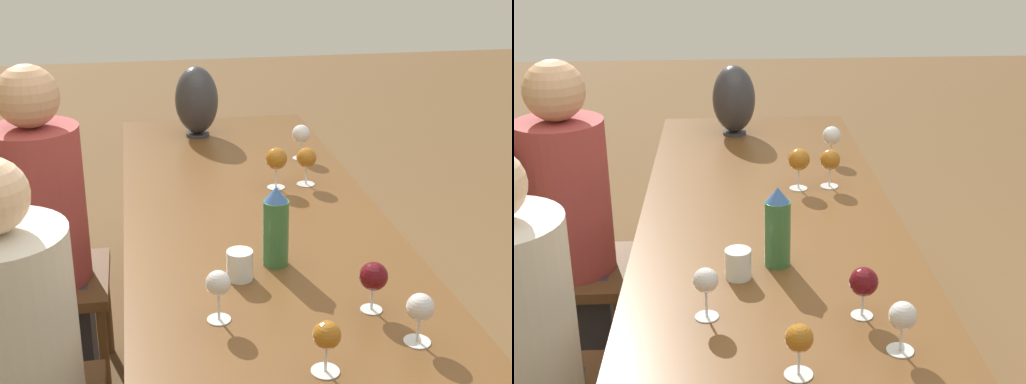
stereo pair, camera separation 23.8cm
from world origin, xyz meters
TOP-DOWN VIEW (x-y plane):
  - dining_table at (0.00, 0.00)m, footprint 2.87×0.89m
  - water_bottle at (-0.19, -0.00)m, footprint 0.08×0.08m
  - water_tumbler at (-0.27, 0.12)m, footprint 0.08×0.08m
  - vase at (1.14, 0.10)m, footprint 0.20×0.20m
  - wine_glass_0 at (0.44, -0.25)m, footprint 0.08×0.08m
  - wine_glass_1 at (0.42, -0.13)m, footprint 0.08×0.08m
  - wine_glass_2 at (-0.66, -0.26)m, footprint 0.07×0.07m
  - wine_glass_3 at (-0.47, 0.20)m, footprint 0.06×0.06m
  - wine_glass_5 at (-0.49, -0.20)m, footprint 0.08×0.08m
  - wine_glass_6 at (0.74, -0.30)m, footprint 0.08×0.08m
  - wine_glass_7 at (-0.74, -0.01)m, footprint 0.07×0.07m
  - chair_far at (0.42, 0.81)m, footprint 0.44×0.44m
  - person_near at (-0.37, 0.72)m, footprint 0.35×0.35m
  - person_far at (0.42, 0.73)m, footprint 0.32×0.32m

SIDE VIEW (x-z plane):
  - chair_far at x=0.42m, z-range 0.03..1.01m
  - person_near at x=-0.37m, z-range 0.04..1.26m
  - person_far at x=0.42m, z-range 0.06..1.34m
  - dining_table at x=0.00m, z-range 0.32..1.10m
  - water_tumbler at x=-0.27m, z-range 0.78..0.86m
  - wine_glass_7 at x=-0.74m, z-range 0.81..0.94m
  - wine_glass_2 at x=-0.66m, z-range 0.81..0.94m
  - wine_glass_5 at x=-0.49m, z-range 0.81..0.94m
  - wine_glass_3 at x=-0.47m, z-range 0.81..0.95m
  - wine_glass_0 at x=0.44m, z-range 0.81..0.96m
  - wine_glass_6 at x=0.74m, z-range 0.81..0.96m
  - wine_glass_1 at x=0.42m, z-range 0.81..0.97m
  - water_bottle at x=-0.19m, z-range 0.77..1.02m
  - vase at x=1.14m, z-range 0.78..1.11m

